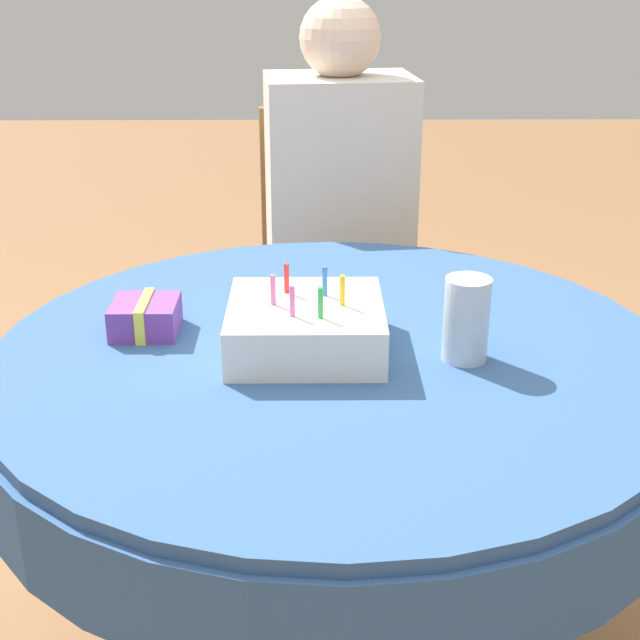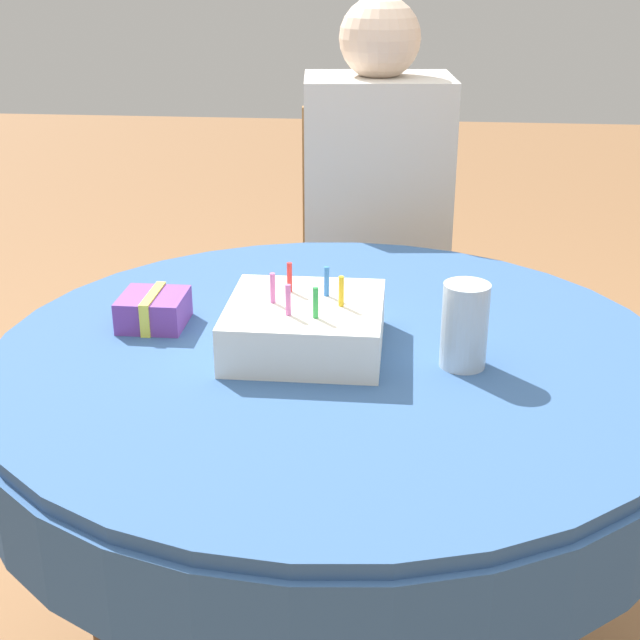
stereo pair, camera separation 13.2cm
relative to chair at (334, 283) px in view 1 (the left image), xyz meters
The scene contains 6 objects.
dining_table 0.87m from the chair, 91.55° to the right, with size 1.05×1.05×0.72m.
chair is the anchor object (origin of this frame).
person 0.23m from the chair, 84.24° to the right, with size 0.35×0.36×1.19m.
birthday_cake 0.91m from the chair, 94.33° to the right, with size 0.23×0.23×0.12m.
drinking_glass 0.96m from the chair, 79.68° to the right, with size 0.07×0.07×0.12m.
gift_box 0.90m from the chair, 111.47° to the right, with size 0.10×0.11×0.06m.
Camera 1 is at (-0.03, -1.23, 1.28)m, focal length 50.00 mm.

